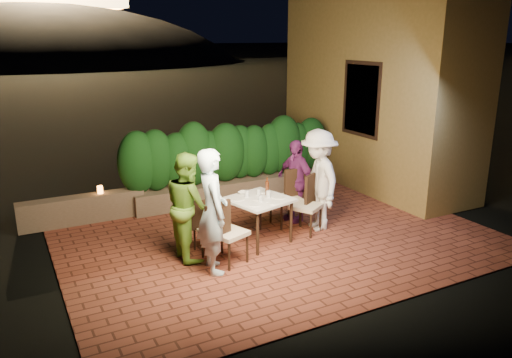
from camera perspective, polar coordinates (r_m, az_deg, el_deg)
ground at (r=8.45m, az=2.79°, el=-6.87°), size 400.00×400.00×0.00m
terrace_floor at (r=8.87m, az=1.15°, el=-6.08°), size 7.00×6.00×0.15m
building_wall at (r=11.55m, az=13.65°, el=11.82°), size 1.60×5.00×5.00m
window_pane at (r=10.72m, az=12.05°, el=8.92°), size 0.08×1.00×1.40m
window_frame at (r=10.71m, az=12.01°, el=8.92°), size 0.06×1.15×1.55m
planter at (r=10.38m, az=-2.66°, el=-1.15°), size 4.20×0.55×0.40m
hedge at (r=10.18m, az=-2.72°, el=2.88°), size 4.00×0.70×1.10m
parapet at (r=9.56m, az=-19.20°, el=-3.28°), size 2.20×0.30×0.50m
hill at (r=67.35m, az=-22.68°, el=8.68°), size 52.00×40.00×22.00m
dining_table at (r=8.15m, az=0.33°, el=-4.74°), size 1.10×1.10×0.75m
plate_nw at (r=7.72m, az=-0.13°, el=-2.95°), size 0.20×0.20×0.01m
plate_sw at (r=7.99m, az=-2.04°, el=-2.29°), size 0.21×0.21×0.01m
plate_ne at (r=8.08m, az=2.63°, el=-2.09°), size 0.22×0.22×0.01m
plate_se at (r=8.38m, az=0.75°, el=-1.40°), size 0.22×0.22×0.01m
plate_centre at (r=8.00m, az=0.20°, el=-2.26°), size 0.20×0.20×0.01m
plate_front at (r=7.82m, az=2.09°, el=-2.70°), size 0.23×0.23×0.01m
glass_nw at (r=7.87m, az=0.49°, el=-2.23°), size 0.06×0.06×0.10m
glass_sw at (r=8.08m, az=-1.05°, el=-1.71°), size 0.06×0.06×0.11m
glass_ne at (r=8.05m, az=1.42°, el=-1.75°), size 0.07×0.07×0.11m
glass_se at (r=8.18m, az=0.30°, el=-1.50°), size 0.06×0.06×0.10m
beer_bottle at (r=8.16m, az=1.28°, el=-0.84°), size 0.06×0.06×0.29m
bowl at (r=8.24m, az=-1.43°, el=-1.59°), size 0.23×0.23×0.04m
chair_left_front at (r=7.38m, az=-3.11°, el=-6.01°), size 0.59×0.59×1.00m
chair_left_back at (r=7.81m, az=-5.53°, el=-5.35°), size 0.40×0.40×0.86m
chair_right_front at (r=8.53m, az=5.73°, el=-2.97°), size 0.63×0.63×1.00m
chair_right_back at (r=8.87m, az=3.40°, el=-2.12°), size 0.47×0.47×1.01m
diner_blue at (r=7.03m, az=-5.00°, el=-3.69°), size 0.52×0.71×1.80m
diner_green at (r=7.55m, az=-7.74°, el=-3.05°), size 0.63×0.81×1.64m
diner_white at (r=8.63m, az=7.12°, el=-0.13°), size 0.83×1.23×1.76m
diner_purple at (r=9.02m, az=4.51°, el=-0.20°), size 0.53×0.93×1.50m
parapet_lamp at (r=9.51m, az=-17.39°, el=-1.18°), size 0.10×0.10×0.14m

